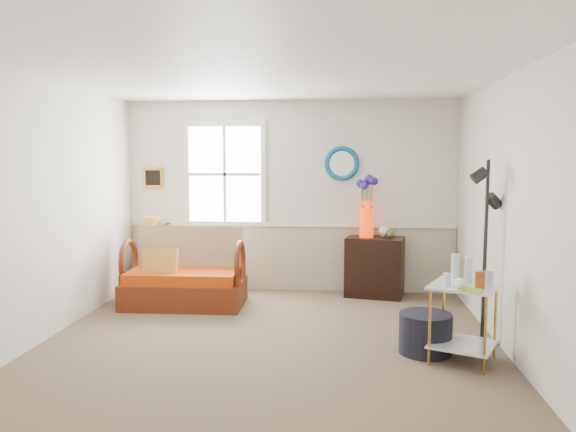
# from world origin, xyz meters

# --- Properties ---
(floor) EXTENTS (4.50, 5.00, 0.01)m
(floor) POSITION_xyz_m (0.00, 0.00, 0.00)
(floor) COLOR brown
(floor) RESTS_ON ground
(ceiling) EXTENTS (4.50, 5.00, 0.01)m
(ceiling) POSITION_xyz_m (0.00, 0.00, 2.60)
(ceiling) COLOR white
(ceiling) RESTS_ON walls
(walls) EXTENTS (4.51, 5.01, 2.60)m
(walls) POSITION_xyz_m (0.00, 0.00, 1.30)
(walls) COLOR silver
(walls) RESTS_ON floor
(wainscot) EXTENTS (4.46, 0.02, 0.90)m
(wainscot) POSITION_xyz_m (0.00, 2.48, 0.45)
(wainscot) COLOR #A89D87
(wainscot) RESTS_ON walls
(chair_rail) EXTENTS (4.46, 0.04, 0.06)m
(chair_rail) POSITION_xyz_m (0.00, 2.47, 0.92)
(chair_rail) COLOR white
(chair_rail) RESTS_ON walls
(window) EXTENTS (1.14, 0.06, 1.44)m
(window) POSITION_xyz_m (-0.90, 2.47, 1.60)
(window) COLOR white
(window) RESTS_ON walls
(picture) EXTENTS (0.28, 0.03, 0.28)m
(picture) POSITION_xyz_m (-1.92, 2.48, 1.55)
(picture) COLOR #AB6C20
(picture) RESTS_ON walls
(mirror) EXTENTS (0.47, 0.07, 0.47)m
(mirror) POSITION_xyz_m (0.70, 2.48, 1.75)
(mirror) COLOR #14709D
(mirror) RESTS_ON walls
(loveseat) EXTENTS (1.48, 0.86, 0.95)m
(loveseat) POSITION_xyz_m (-1.23, 1.54, 0.48)
(loveseat) COLOR #5E220D
(loveseat) RESTS_ON floor
(throw_pillow) EXTENTS (0.43, 0.12, 0.42)m
(throw_pillow) POSITION_xyz_m (-1.49, 1.41, 0.52)
(throw_pillow) COLOR #BA6213
(throw_pillow) RESTS_ON loveseat
(lamp_stand) EXTENTS (0.36, 0.36, 0.56)m
(lamp_stand) POSITION_xyz_m (-1.88, 2.29, 0.28)
(lamp_stand) COLOR black
(lamp_stand) RESTS_ON floor
(table_lamp) EXTENTS (0.28, 0.28, 0.45)m
(table_lamp) POSITION_xyz_m (-1.89, 2.32, 0.79)
(table_lamp) COLOR #B1762B
(table_lamp) RESTS_ON lamp_stand
(potted_plant) EXTENTS (0.38, 0.42, 0.31)m
(potted_plant) POSITION_xyz_m (-1.75, 2.31, 0.72)
(potted_plant) COLOR #487433
(potted_plant) RESTS_ON lamp_stand
(cabinet) EXTENTS (0.81, 0.61, 0.79)m
(cabinet) POSITION_xyz_m (1.15, 2.25, 0.39)
(cabinet) COLOR black
(cabinet) RESTS_ON floor
(flower_vase) EXTENTS (0.24, 0.24, 0.79)m
(flower_vase) POSITION_xyz_m (1.03, 2.26, 1.18)
(flower_vase) COLOR red
(flower_vase) RESTS_ON cabinet
(side_table) EXTENTS (0.73, 0.73, 0.70)m
(side_table) POSITION_xyz_m (1.80, -0.11, 0.35)
(side_table) COLOR #BD872A
(side_table) RESTS_ON floor
(tabletop_items) EXTENTS (0.55, 0.55, 0.26)m
(tabletop_items) POSITION_xyz_m (1.82, -0.15, 0.83)
(tabletop_items) COLOR silver
(tabletop_items) RESTS_ON side_table
(floor_lamp) EXTENTS (0.28, 0.28, 1.81)m
(floor_lamp) POSITION_xyz_m (2.10, 0.42, 0.90)
(floor_lamp) COLOR black
(floor_lamp) RESTS_ON floor
(ottoman) EXTENTS (0.63, 0.63, 0.38)m
(ottoman) POSITION_xyz_m (1.50, 0.08, 0.19)
(ottoman) COLOR black
(ottoman) RESTS_ON floor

